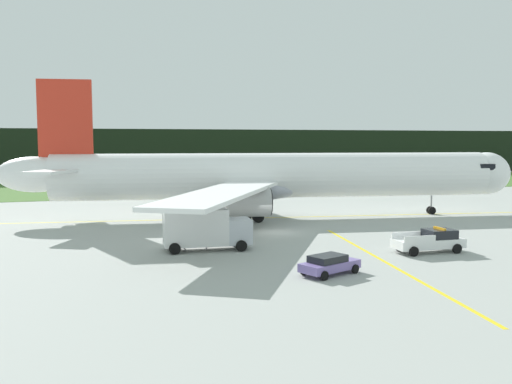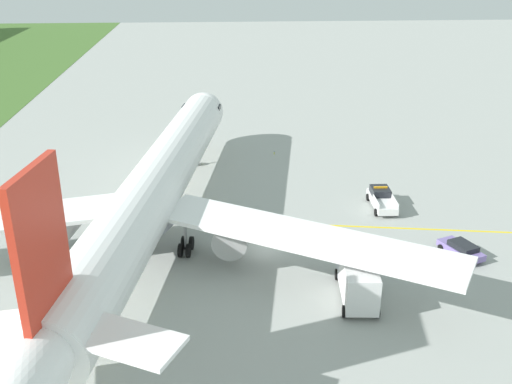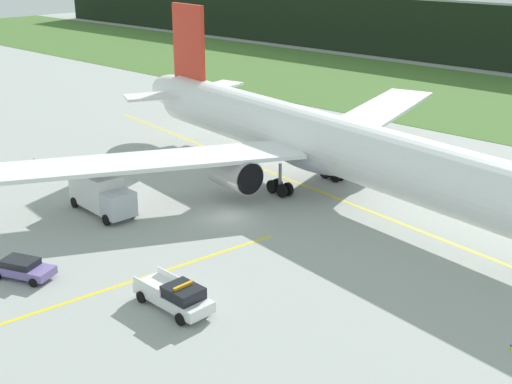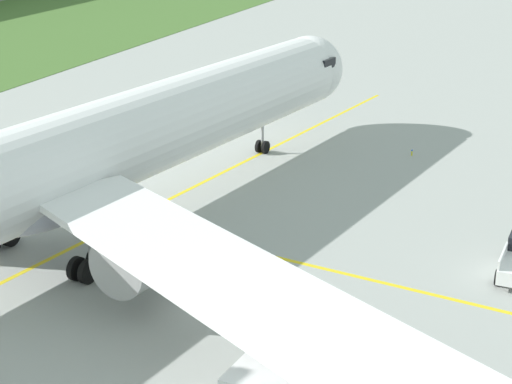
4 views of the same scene
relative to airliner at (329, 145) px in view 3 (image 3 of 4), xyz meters
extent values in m
plane|color=#9EA29D|center=(-2.80, -9.63, -4.62)|extent=(320.00, 320.00, 0.00)
cube|color=#42682B|center=(-2.80, 45.87, -4.60)|extent=(320.00, 39.68, 0.04)
cube|color=yellow|center=(0.78, -0.12, -4.61)|extent=(77.20, 12.14, 0.01)
cube|color=yellow|center=(0.22, -24.57, -4.61)|extent=(4.71, 28.81, 0.01)
cylinder|color=white|center=(0.78, -0.12, 0.15)|extent=(48.99, 12.38, 5.03)
ellipsoid|color=white|center=(-24.82, 3.81, 0.52)|extent=(8.53, 4.95, 3.77)
ellipsoid|color=#B1B4C5|center=(-1.63, 0.25, -1.24)|extent=(11.78, 6.91, 2.77)
cube|color=white|center=(-4.61, 14.38, -0.48)|extent=(10.71, 25.51, 0.35)
cylinder|color=#A7A7A7|center=(-2.53, 8.01, -1.96)|extent=(4.83, 3.55, 2.91)
cylinder|color=black|center=(-0.28, 7.66, -1.96)|extent=(0.52, 2.66, 2.68)
cube|color=white|center=(-8.71, -12.34, -0.48)|extent=(17.16, 24.06, 0.35)
cylinder|color=#A7A7A7|center=(-4.81, -6.88, -1.96)|extent=(4.83, 3.55, 2.91)
cylinder|color=black|center=(-2.57, -7.22, -1.96)|extent=(0.52, 2.66, 2.68)
cube|color=red|center=(-21.69, 3.33, 5.80)|extent=(5.55, 1.28, 9.29)
cube|color=white|center=(-21.61, 7.12, 1.03)|extent=(4.17, 7.51, 0.28)
cube|color=white|center=(-22.75, -0.30, 1.03)|extent=(5.93, 7.72, 0.28)
cylinder|color=gray|center=(-2.12, 3.63, -2.89)|extent=(0.28, 0.28, 2.25)
cylinder|color=black|center=(-1.48, 3.18, -4.02)|extent=(1.23, 0.48, 1.20)
cylinder|color=black|center=(-1.38, 3.87, -4.02)|extent=(1.23, 0.48, 1.20)
cylinder|color=black|center=(-2.87, 3.39, -4.02)|extent=(1.23, 0.48, 1.20)
cylinder|color=black|center=(-2.76, 4.09, -4.02)|extent=(1.23, 0.48, 1.20)
cylinder|color=gray|center=(-3.11, -2.83, -2.89)|extent=(0.28, 0.28, 2.25)
cylinder|color=black|center=(-2.37, -2.59, -4.02)|extent=(1.23, 0.48, 1.20)
cylinder|color=black|center=(-2.48, -3.28, -4.02)|extent=(1.23, 0.48, 1.20)
cylinder|color=black|center=(-3.75, -2.38, -4.02)|extent=(1.23, 0.48, 1.20)
cylinder|color=black|center=(-3.86, -3.07, -4.02)|extent=(1.23, 0.48, 1.20)
cube|color=white|center=(5.22, -22.38, -3.89)|extent=(5.63, 2.13, 0.70)
cube|color=black|center=(6.23, -22.40, -3.19)|extent=(2.28, 1.89, 0.70)
cube|color=white|center=(3.91, -21.40, -3.31)|extent=(2.68, 0.16, 0.45)
cube|color=white|center=(3.86, -23.29, -3.31)|extent=(2.68, 0.16, 0.45)
cube|color=orange|center=(6.23, -22.40, -2.76)|extent=(0.23, 1.40, 0.16)
cylinder|color=black|center=(7.15, -21.40, -4.24)|extent=(0.77, 0.26, 0.76)
cylinder|color=black|center=(7.10, -23.44, -4.24)|extent=(0.77, 0.26, 0.76)
cylinder|color=black|center=(3.35, -21.31, -4.24)|extent=(0.77, 0.26, 0.76)
cylinder|color=black|center=(3.30, -23.35, -4.24)|extent=(0.77, 0.26, 0.76)
cube|color=silver|center=(-8.45, -16.37, -3.17)|extent=(2.09, 2.55, 2.00)
cube|color=silver|center=(-11.89, -16.08, -2.74)|extent=(5.20, 2.81, 2.86)
cylinder|color=#99999E|center=(-10.89, -16.16, -4.26)|extent=(0.78, 0.16, 1.04)
cylinder|color=#99999E|center=(-12.89, -16.00, -4.26)|extent=(0.78, 0.16, 1.04)
cylinder|color=black|center=(-8.35, -15.17, -4.17)|extent=(0.92, 0.33, 0.90)
cylinder|color=black|center=(-8.54, -17.56, -4.17)|extent=(0.92, 0.33, 0.90)
cylinder|color=black|center=(-13.54, -14.74, -4.17)|extent=(0.92, 0.33, 0.90)
cylinder|color=black|center=(-13.74, -17.13, -4.17)|extent=(0.92, 0.33, 0.90)
cube|color=#7863AB|center=(-5.16, -26.60, -4.04)|extent=(4.53, 3.19, 0.55)
cube|color=black|center=(-5.36, -26.68, -3.54)|extent=(2.75, 2.31, 0.45)
cylinder|color=black|center=(-4.15, -25.22, -4.32)|extent=(0.62, 0.39, 0.60)
cylinder|color=black|center=(-3.47, -26.89, -4.32)|extent=(0.62, 0.39, 0.60)
cylinder|color=black|center=(-6.86, -26.31, -4.32)|extent=(0.62, 0.39, 0.60)
cylinder|color=yellow|center=(22.44, -12.90, -4.45)|extent=(0.10, 0.10, 0.33)
sphere|color=blue|center=(22.44, -12.90, -4.24)|extent=(0.12, 0.12, 0.12)
cylinder|color=yellow|center=(-27.74, -12.90, -4.47)|extent=(0.10, 0.10, 0.30)
sphere|color=blue|center=(-27.74, -12.90, -4.27)|extent=(0.12, 0.12, 0.12)
camera|label=1|loc=(-20.84, -59.66, 4.16)|focal=39.66mm
camera|label=2|loc=(-49.68, -6.04, 20.69)|focal=42.01mm
camera|label=3|loc=(33.89, -45.72, 16.46)|focal=47.47mm
camera|label=4|loc=(-36.43, -24.99, 13.75)|focal=61.85mm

